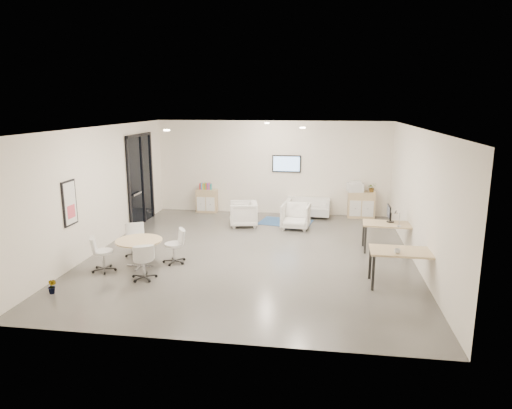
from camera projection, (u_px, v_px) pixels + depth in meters
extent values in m
cube|color=#53514B|center=(252.00, 268.00, 11.81)|extent=(8.00, 9.00, 0.80)
cube|color=white|center=(252.00, 111.00, 10.94)|extent=(8.00, 9.00, 0.80)
cube|color=white|center=(273.00, 166.00, 16.11)|extent=(8.00, 0.80, 3.20)
cube|color=white|center=(200.00, 256.00, 6.64)|extent=(8.00, 0.80, 3.20)
cube|color=white|center=(87.00, 188.00, 12.00)|extent=(0.80, 9.00, 3.20)
cube|color=white|center=(436.00, 198.00, 10.75)|extent=(0.80, 9.00, 3.20)
cube|color=black|center=(140.00, 179.00, 14.39)|extent=(0.02, 1.90, 2.85)
cube|color=black|center=(139.00, 135.00, 14.08)|extent=(0.06, 1.90, 0.08)
cube|color=black|center=(129.00, 184.00, 13.51)|extent=(0.06, 0.08, 2.85)
cube|color=black|center=(152.00, 175.00, 15.26)|extent=(0.06, 0.08, 2.85)
cube|color=black|center=(143.00, 179.00, 14.53)|extent=(0.06, 0.07, 2.85)
cube|color=#B2B2B7|center=(137.00, 194.00, 14.03)|extent=(0.04, 0.60, 0.05)
cube|color=black|center=(69.00, 203.00, 10.40)|extent=(0.04, 0.54, 1.04)
cube|color=white|center=(70.00, 203.00, 10.40)|extent=(0.01, 0.46, 0.96)
cube|color=#E34D5E|center=(71.00, 212.00, 10.44)|extent=(0.01, 0.32, 0.30)
cube|color=black|center=(287.00, 164.00, 15.58)|extent=(0.98, 0.05, 0.58)
cube|color=#93C3FF|center=(286.00, 164.00, 15.56)|extent=(0.90, 0.01, 0.50)
cylinder|color=#FFEAC6|center=(167.00, 130.00, 10.32)|extent=(0.14, 0.14, 0.03)
cylinder|color=#FFEAC6|center=(303.00, 128.00, 11.34)|extent=(0.14, 0.14, 0.03)
cylinder|color=#FFEAC6|center=(267.00, 123.00, 13.93)|extent=(0.14, 0.14, 0.03)
cube|color=tan|center=(207.00, 201.00, 16.10)|extent=(0.72, 0.36, 0.81)
cube|color=white|center=(201.00, 204.00, 15.96)|extent=(0.30, 0.02, 0.49)
cube|color=white|center=(210.00, 204.00, 15.91)|extent=(0.30, 0.02, 0.49)
cube|color=tan|center=(361.00, 205.00, 15.31)|extent=(0.88, 0.41, 0.88)
cube|color=white|center=(355.00, 208.00, 15.15)|extent=(0.37, 0.02, 0.53)
cube|color=white|center=(368.00, 209.00, 15.10)|extent=(0.37, 0.02, 0.53)
cube|color=red|center=(200.00, 186.00, 16.02)|extent=(0.04, 0.14, 0.22)
cube|color=#337FCC|center=(202.00, 186.00, 16.01)|extent=(0.04, 0.14, 0.22)
cube|color=gold|center=(203.00, 186.00, 16.01)|extent=(0.04, 0.14, 0.22)
cube|color=#4CB24C|center=(205.00, 186.00, 16.00)|extent=(0.04, 0.14, 0.22)
cube|color=#CC6619|center=(206.00, 186.00, 15.99)|extent=(0.04, 0.14, 0.22)
cube|color=purple|center=(208.00, 186.00, 15.98)|extent=(0.04, 0.14, 0.22)
cube|color=#E54C7F|center=(209.00, 186.00, 15.97)|extent=(0.04, 0.14, 0.22)
cube|color=teal|center=(211.00, 186.00, 15.97)|extent=(0.04, 0.14, 0.22)
cube|color=white|center=(355.00, 187.00, 15.22)|extent=(0.57, 0.50, 0.29)
cube|color=white|center=(355.00, 182.00, 15.18)|extent=(0.43, 0.37, 0.06)
cube|color=silver|center=(308.00, 210.00, 15.45)|extent=(1.49, 0.82, 0.27)
cube|color=silver|center=(309.00, 201.00, 15.66)|extent=(1.45, 0.26, 0.27)
cube|color=silver|center=(289.00, 206.00, 15.51)|extent=(0.18, 0.73, 0.54)
cube|color=silver|center=(328.00, 207.00, 15.32)|extent=(0.18, 0.73, 0.54)
cube|color=#2A4C82|center=(285.00, 222.00, 14.77)|extent=(1.81, 1.37, 0.01)
imported|color=silver|center=(243.00, 213.00, 14.27)|extent=(0.92, 0.96, 0.85)
imported|color=silver|center=(296.00, 215.00, 13.97)|extent=(0.89, 0.85, 0.85)
cube|color=tan|center=(391.00, 224.00, 11.79)|extent=(1.46, 0.80, 0.04)
cube|color=black|center=(365.00, 240.00, 11.67)|extent=(0.05, 0.05, 0.70)
cube|color=black|center=(419.00, 242.00, 11.48)|extent=(0.05, 0.05, 0.70)
cube|color=black|center=(363.00, 234.00, 12.25)|extent=(0.05, 0.05, 0.70)
cube|color=black|center=(414.00, 236.00, 12.07)|extent=(0.05, 0.05, 0.70)
cube|color=tan|center=(407.00, 252.00, 9.47)|extent=(1.52, 0.79, 0.04)
cube|color=black|center=(373.00, 273.00, 9.35)|extent=(0.05, 0.05, 0.74)
cube|color=black|center=(444.00, 277.00, 9.15)|extent=(0.05, 0.05, 0.74)
cube|color=black|center=(370.00, 263.00, 9.97)|extent=(0.05, 0.05, 0.74)
cube|color=black|center=(437.00, 266.00, 9.77)|extent=(0.05, 0.05, 0.74)
cylinder|color=black|center=(390.00, 222.00, 11.92)|extent=(0.20, 0.20, 0.02)
cube|color=black|center=(391.00, 217.00, 11.90)|extent=(0.04, 0.03, 0.24)
cube|color=black|center=(389.00, 212.00, 11.87)|extent=(0.03, 0.50, 0.32)
cylinder|color=tan|center=(139.00, 241.00, 10.65)|extent=(1.08, 1.08, 0.04)
cylinder|color=#B2B2B7|center=(140.00, 254.00, 10.72)|extent=(0.10, 0.10, 0.62)
cube|color=#B2B2B7|center=(140.00, 266.00, 10.78)|extent=(0.63, 0.06, 0.03)
cube|color=#B2B2B7|center=(140.00, 266.00, 10.78)|extent=(0.06, 0.63, 0.03)
imported|color=#3F7F3F|center=(372.00, 189.00, 15.14)|extent=(0.34, 0.36, 0.23)
imported|color=#3F7F3F|center=(53.00, 290.00, 9.23)|extent=(0.20, 0.33, 0.14)
imported|color=white|center=(397.00, 251.00, 9.29)|extent=(0.13, 0.11, 0.12)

